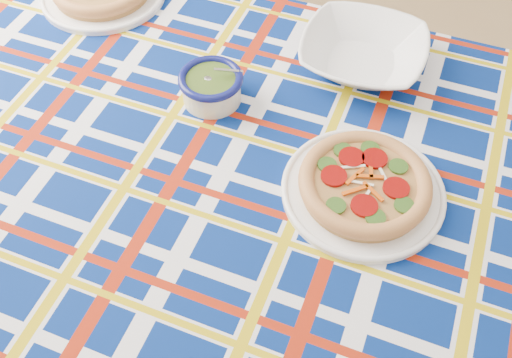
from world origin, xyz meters
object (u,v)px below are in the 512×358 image
at_px(main_focaccia_plate, 365,184).
at_px(pesto_bowl, 211,85).
at_px(dining_table, 271,191).
at_px(serving_bowl, 363,53).

height_order(main_focaccia_plate, pesto_bowl, pesto_bowl).
distance_m(dining_table, serving_bowl, 0.37).
bearing_deg(dining_table, main_focaccia_plate, 0.17).
distance_m(dining_table, pesto_bowl, 0.25).
xyz_separation_m(dining_table, serving_bowl, (0.07, 0.35, 0.11)).
height_order(dining_table, serving_bowl, serving_bowl).
bearing_deg(main_focaccia_plate, dining_table, -176.94).
relative_size(dining_table, serving_bowl, 6.18).
bearing_deg(serving_bowl, main_focaccia_plate, -71.72).
relative_size(dining_table, pesto_bowl, 12.49).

